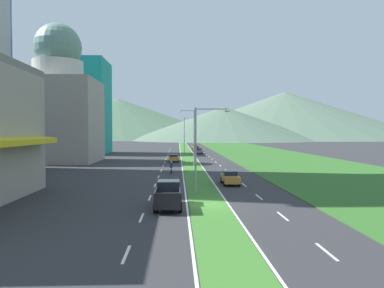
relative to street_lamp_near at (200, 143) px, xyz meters
The scene contains 50 objects.
ground_plane 7.69m from the street_lamp_near, 86.89° to the right, with size 600.00×600.00×0.00m, color #2D2D30.
grass_median 54.39m from the street_lamp_near, 89.66° to the left, with size 3.20×240.00×0.06m, color #387028.
grass_verge_right 58.27m from the street_lamp_near, 68.88° to the left, with size 24.00×240.00×0.06m, color #2D6023.
lane_dash_left_1 19.23m from the street_lamp_near, 104.92° to the right, with size 0.16×2.80×0.01m, color silver.
lane_dash_left_2 12.19m from the street_lamp_near, 115.45° to the right, with size 0.16×2.80×0.01m, color silver.
lane_dash_left_3 7.23m from the street_lamp_near, 155.79° to the right, with size 0.16×2.80×0.01m, color silver.
lane_dash_left_4 8.98m from the street_lamp_near, 129.77° to the left, with size 0.16×2.80×0.01m, color silver.
lane_dash_left_5 15.29m from the street_lamp_near, 109.32° to the left, with size 0.16×2.80×0.01m, color silver.
lane_dash_left_6 22.62m from the street_lamp_near, 102.52° to the left, with size 0.16×2.80×0.01m, color silver.
lane_dash_left_7 30.24m from the street_lamp_near, 99.23° to the left, with size 0.16×2.80×0.01m, color silver.
lane_dash_left_8 37.97m from the street_lamp_near, 97.30° to the left, with size 0.16×2.80×0.01m, color silver.
lane_dash_left_9 45.76m from the street_lamp_near, 96.04° to the left, with size 0.16×2.80×0.01m, color silver.
lane_dash_left_10 53.58m from the street_lamp_near, 95.14° to the left, with size 0.16×2.80×0.01m, color silver.
lane_dash_left_11 61.42m from the street_lamp_near, 94.48° to the left, with size 0.16×2.80×0.01m, color silver.
lane_dash_left_12 69.27m from the street_lamp_near, 93.97° to the left, with size 0.16×2.80×0.01m, color silver.
lane_dash_left_13 77.13m from the street_lamp_near, 93.56° to the left, with size 0.16×2.80×0.01m, color silver.
lane_dash_left_14 85.00m from the street_lamp_near, 93.23° to the left, with size 0.16×2.80×0.01m, color silver.
lane_dash_left_15 92.87m from the street_lamp_near, 92.96° to the left, with size 0.16×2.80×0.01m, color silver.
lane_dash_right_1 19.40m from the street_lamp_near, 73.20° to the right, with size 0.16×2.80×0.01m, color silver.
lane_dash_right_2 12.45m from the street_lamp_near, 61.67° to the right, with size 0.16×2.80×0.01m, color silver.
lane_dash_right_3 7.67m from the street_lamp_near, 21.65° to the right, with size 0.16×2.80×0.01m, color silver.
lane_dash_right_4 9.34m from the street_lamp_near, 46.69° to the left, with size 0.16×2.80×0.01m, color silver.
lane_dash_right_5 15.50m from the street_lamp_near, 68.34° to the left, with size 0.16×2.80×0.01m, color silver.
lane_dash_right_6 22.76m from the street_lamp_near, 75.88° to the left, with size 0.16×2.80×0.01m, color silver.
lane_dash_right_7 30.34m from the street_lamp_near, 79.57° to the left, with size 0.16×2.80×0.01m, color silver.
lane_dash_right_8 38.05m from the street_lamp_near, 81.74° to the left, with size 0.16×2.80×0.01m, color silver.
lane_dash_right_9 45.83m from the street_lamp_near, 83.17° to the left, with size 0.16×2.80×0.01m, color silver.
lane_dash_right_10 53.64m from the street_lamp_near, 84.18° to the left, with size 0.16×2.80×0.01m, color silver.
lane_dash_right_11 61.47m from the street_lamp_near, 84.93° to the left, with size 0.16×2.80×0.01m, color silver.
lane_dash_right_12 69.32m from the street_lamp_near, 85.51° to the left, with size 0.16×2.80×0.01m, color silver.
lane_dash_right_13 77.17m from the street_lamp_near, 85.97° to the left, with size 0.16×2.80×0.01m, color silver.
lane_dash_right_14 85.04m from the street_lamp_near, 86.34° to the left, with size 0.16×2.80×0.01m, color silver.
lane_dash_right_15 92.91m from the street_lamp_near, 86.65° to the left, with size 0.16×2.80×0.01m, color silver.
edge_line_median_left 54.41m from the street_lamp_near, 91.51° to the left, with size 0.16×240.00×0.01m, color silver.
edge_line_median_right 54.43m from the street_lamp_near, 87.81° to the left, with size 0.16×240.00×0.01m, color silver.
domed_building 47.44m from the street_lamp_near, 123.67° to the left, with size 15.31×15.31×27.60m.
midrise_colored 73.54m from the street_lamp_near, 113.41° to the left, with size 14.90×14.90×25.53m, color teal.
hill_far_left 299.18m from the street_lamp_near, 100.61° to the left, with size 204.71×204.71×34.88m, color #47664C.
hill_far_center 221.25m from the street_lamp_near, 82.32° to the left, with size 130.05×130.05×23.06m, color #516B56.
hill_far_right 304.97m from the street_lamp_near, 72.28° to the left, with size 231.88×231.88×40.84m, color #516B56.
street_lamp_near is the anchor object (origin of this frame).
street_lamp_mid 28.52m from the street_lamp_near, 89.24° to the left, with size 2.88×0.47×9.91m.
street_lamp_far 57.05m from the street_lamp_near, 90.17° to the left, with size 3.36×0.28×9.61m.
car_0 75.98m from the street_lamp_near, 87.38° to the left, with size 2.03×4.78×1.57m.
car_1 38.49m from the street_lamp_near, 94.47° to the left, with size 1.95×4.12×1.52m.
car_2 8.40m from the street_lamp_near, 57.87° to the left, with size 1.91×4.36×1.58m.
car_3 91.98m from the street_lamp_near, 87.65° to the left, with size 1.97×4.06×1.52m.
car_4 65.06m from the street_lamp_near, 86.81° to the left, with size 1.99×4.46×1.50m.
pickup_truck_0 8.15m from the street_lamp_near, 114.71° to the right, with size 2.18×5.40×2.00m.
motorcycle_rider 18.45m from the street_lamp_near, 100.07° to the left, with size 0.36×2.00×1.80m.
Camera 1 is at (-2.51, -30.63, 6.18)m, focal length 34.78 mm.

